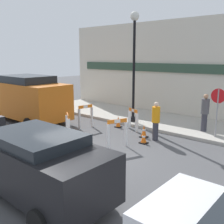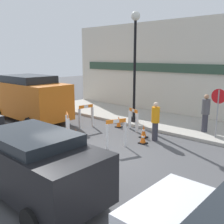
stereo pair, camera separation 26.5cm
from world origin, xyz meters
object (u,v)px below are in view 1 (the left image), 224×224
Objects in this scene: work_van at (27,97)px; streetlamp_post at (134,53)px; stop_sign at (218,105)px; parked_car_1 at (37,161)px; person_worker at (156,120)px; person_pedestrian at (205,111)px.

streetlamp_post is at bearing 33.89° from work_van.
stop_sign is at bearing 20.04° from work_van.
streetlamp_post reaches higher than parked_car_1.
parked_car_1 is (-1.69, -7.48, -0.56)m from stop_sign.
person_worker is 7.19m from work_van.
person_pedestrian is 0.33× the size of work_van.
work_van reaches higher than person_pedestrian.
stop_sign is 7.69m from parked_car_1.
stop_sign is (4.19, 0.09, -2.10)m from streetlamp_post.
person_pedestrian is 8.07m from parked_car_1.
person_worker is 0.97× the size of person_pedestrian.
work_van is at bearing -3.80° from person_pedestrian.
parked_car_1 reaches higher than person_worker.
stop_sign is 9.47m from work_van.
work_van is (-8.19, -3.78, 0.29)m from person_pedestrian.
stop_sign is 0.40× the size of work_van.
streetlamp_post is at bearing 108.69° from parked_car_1.
streetlamp_post is 3.90m from person_worker.
work_van is at bearing 149.53° from parked_car_1.
stop_sign is at bearing -163.67° from person_worker.
person_worker is at bearing -34.14° from streetlamp_post.
streetlamp_post is 8.24m from parked_car_1.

